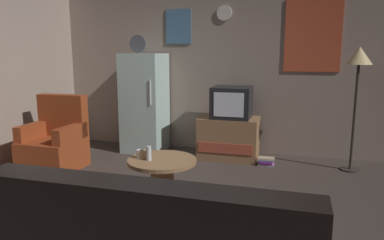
{
  "coord_description": "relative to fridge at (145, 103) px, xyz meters",
  "views": [
    {
      "loc": [
        1.21,
        -3.08,
        1.53
      ],
      "look_at": [
        0.06,
        0.9,
        0.75
      ],
      "focal_mm": 34.21,
      "sensor_mm": 36.0,
      "label": 1
    }
  ],
  "objects": [
    {
      "name": "tv_stand",
      "position": [
        1.33,
        -0.08,
        -0.45
      ],
      "size": [
        0.84,
        0.53,
        0.6
      ],
      "color": "#8E6642",
      "rests_on": "ground_plane"
    },
    {
      "name": "fridge",
      "position": [
        0.0,
        0.0,
        0.0
      ],
      "size": [
        0.6,
        0.62,
        1.77
      ],
      "color": "silver",
      "rests_on": "ground_plane"
    },
    {
      "name": "mug_ceramic_white",
      "position": [
        0.7,
        -1.76,
        -0.28
      ],
      "size": [
        0.08,
        0.08,
        0.09
      ],
      "primitive_type": "cylinder",
      "color": "silver",
      "rests_on": "coffee_table"
    },
    {
      "name": "crt_tv",
      "position": [
        1.37,
        -0.08,
        0.07
      ],
      "size": [
        0.54,
        0.51,
        0.44
      ],
      "color": "black",
      "rests_on": "tv_stand"
    },
    {
      "name": "ground_plane",
      "position": [
        1.04,
        -2.07,
        -0.75
      ],
      "size": [
        12.0,
        12.0,
        0.0
      ],
      "primitive_type": "plane",
      "color": "#3D332D"
    },
    {
      "name": "book_stack",
      "position": [
        1.89,
        -0.27,
        -0.7
      ],
      "size": [
        0.22,
        0.17,
        0.11
      ],
      "color": "#B497A1",
      "rests_on": "ground_plane"
    },
    {
      "name": "wall_with_art",
      "position": [
        1.05,
        0.38,
        0.6
      ],
      "size": [
        5.2,
        0.12,
        2.69
      ],
      "color": "gray",
      "rests_on": "ground_plane"
    },
    {
      "name": "standing_lamp",
      "position": [
        2.96,
        -0.18,
        0.6
      ],
      "size": [
        0.32,
        0.32,
        1.59
      ],
      "color": "#332D28",
      "rests_on": "ground_plane"
    },
    {
      "name": "wine_glass",
      "position": [
        0.82,
        -1.81,
        -0.25
      ],
      "size": [
        0.05,
        0.05,
        0.15
      ],
      "primitive_type": "cylinder",
      "color": "silver",
      "rests_on": "coffee_table"
    },
    {
      "name": "armchair",
      "position": [
        -0.78,
        -1.16,
        -0.42
      ],
      "size": [
        0.68,
        0.68,
        0.96
      ],
      "color": "maroon",
      "rests_on": "ground_plane"
    },
    {
      "name": "coffee_table",
      "position": [
        0.93,
        -1.73,
        -0.54
      ],
      "size": [
        0.72,
        0.72,
        0.43
      ],
      "color": "#8E6642",
      "rests_on": "ground_plane"
    },
    {
      "name": "mug_ceramic_tan",
      "position": [
        0.74,
        -1.77,
        -0.28
      ],
      "size": [
        0.08,
        0.08,
        0.09
      ],
      "primitive_type": "cylinder",
      "color": "tan",
      "rests_on": "coffee_table"
    }
  ]
}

